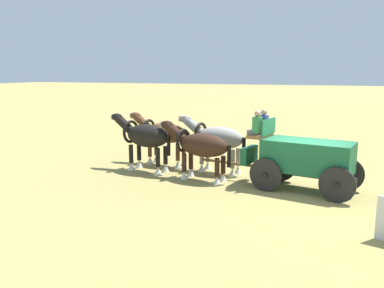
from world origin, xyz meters
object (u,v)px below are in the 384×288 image
object	(u,v)px
show_wagon	(302,156)
draft_horse_rear_off	(217,139)
draft_horse_lead_near	(145,137)
draft_horse_rear_near	(200,146)
draft_horse_lead_off	(163,134)

from	to	relation	value
show_wagon	draft_horse_rear_off	world-z (taller)	show_wagon
draft_horse_lead_near	draft_horse_rear_off	bearing A→B (deg)	-164.07
draft_horse_rear_off	draft_horse_rear_near	bearing A→B (deg)	79.06
draft_horse_lead_near	show_wagon	bearing A→B (deg)	175.26
show_wagon	draft_horse_rear_off	distance (m)	3.70
draft_horse_rear_near	draft_horse_lead_near	xyz separation A→B (m)	(2.54, -0.48, 0.12)
draft_horse_lead_near	draft_horse_lead_off	world-z (taller)	draft_horse_lead_near
show_wagon	draft_horse_lead_near	world-z (taller)	show_wagon
draft_horse_lead_off	show_wagon	bearing A→B (deg)	163.36
draft_horse_rear_near	draft_horse_lead_near	world-z (taller)	draft_horse_lead_near
draft_horse_rear_near	draft_horse_rear_off	world-z (taller)	draft_horse_rear_off
draft_horse_rear_off	draft_horse_lead_off	xyz separation A→B (m)	(2.56, -0.48, -0.01)
draft_horse_rear_near	draft_horse_lead_off	bearing A→B (deg)	-37.23
draft_horse_lead_off	draft_horse_rear_near	bearing A→B (deg)	142.77
draft_horse_rear_near	draft_horse_lead_off	size ratio (longest dim) A/B	0.97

